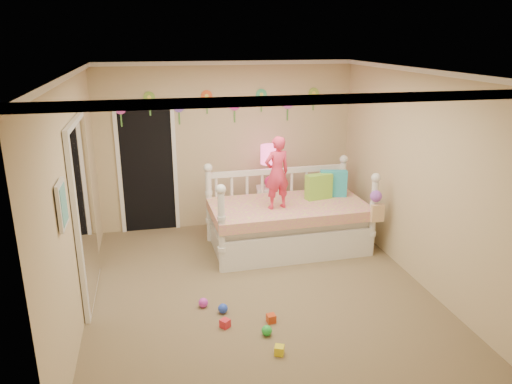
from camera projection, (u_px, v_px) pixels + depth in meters
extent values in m
cube|color=#7F684C|center=(259.00, 289.00, 5.96)|extent=(4.00, 4.50, 0.01)
cube|color=white|center=(259.00, 71.00, 5.16)|extent=(4.00, 4.50, 0.01)
cube|color=tan|center=(227.00, 146.00, 7.65)|extent=(4.00, 0.01, 2.60)
cube|color=tan|center=(75.00, 200.00, 5.15)|extent=(0.01, 4.50, 2.60)
cube|color=tan|center=(417.00, 177.00, 5.97)|extent=(0.01, 4.50, 2.60)
cube|color=#24A8B6|center=(333.00, 183.00, 7.19)|extent=(0.41, 0.23, 0.39)
cube|color=#87D03F|center=(319.00, 187.00, 7.08)|extent=(0.41, 0.21, 0.37)
imported|color=#F13659|center=(277.00, 173.00, 6.60)|extent=(0.41, 0.32, 1.01)
cube|color=white|center=(270.00, 209.00, 7.67)|extent=(0.47, 0.38, 0.70)
sphere|color=#FA217E|center=(270.00, 182.00, 7.53)|extent=(0.18, 0.18, 0.18)
cylinder|color=#FA217E|center=(270.00, 170.00, 7.48)|extent=(0.03, 0.03, 0.38)
cylinder|color=#FF4C93|center=(271.00, 154.00, 7.40)|extent=(0.30, 0.30, 0.28)
cube|color=black|center=(147.00, 167.00, 7.46)|extent=(0.90, 0.04, 2.07)
cube|color=white|center=(85.00, 212.00, 5.52)|extent=(0.07, 1.30, 2.10)
cube|color=white|center=(62.00, 205.00, 4.24)|extent=(0.05, 0.34, 0.42)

